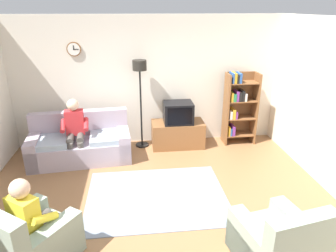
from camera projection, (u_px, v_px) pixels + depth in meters
ground_plane at (159, 212)px, 4.50m from camera, size 12.00×12.00×0.00m
back_wall_assembly at (147, 81)px, 6.47m from camera, size 6.20×0.17×2.70m
couch at (80, 144)px, 5.97m from camera, size 1.97×1.05×0.90m
tv_stand at (178, 134)px, 6.55m from camera, size 1.10×0.56×0.55m
tv at (178, 113)px, 6.34m from camera, size 0.60×0.49×0.44m
bookshelf at (238, 106)px, 6.55m from camera, size 0.68×0.36×1.58m
floor_lamp at (140, 80)px, 6.13m from camera, size 0.28×0.28×1.85m
armchair_near_window at (30, 242)px, 3.52m from camera, size 1.16×1.18×0.90m
armchair_near_bookshelf at (277, 243)px, 3.50m from camera, size 0.95×1.02×0.90m
area_rug at (156, 196)px, 4.86m from camera, size 2.20×1.70×0.01m
person_on_couch at (75, 128)px, 5.72m from camera, size 0.54×0.56×1.24m
person_in_left_armchair at (32, 215)px, 3.48m from camera, size 0.62×0.64×1.12m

